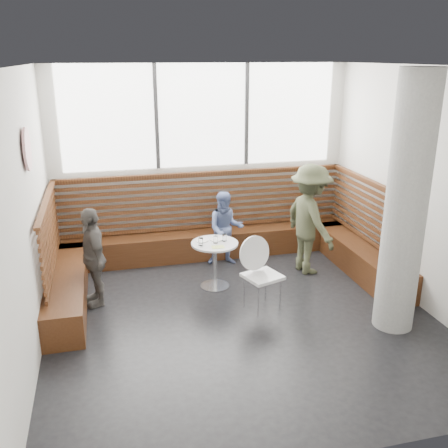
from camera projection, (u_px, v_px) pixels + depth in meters
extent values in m
cube|color=silver|center=(244.00, 203.00, 6.09)|extent=(5.00, 5.00, 3.20)
cube|color=black|center=(242.00, 319.00, 6.60)|extent=(5.00, 5.00, 0.01)
cube|color=white|center=(245.00, 66.00, 5.58)|extent=(5.00, 5.00, 0.01)
cube|color=white|center=(202.00, 116.00, 8.12)|extent=(4.50, 0.02, 1.65)
cube|color=#3F3F42|center=(156.00, 117.00, 7.93)|extent=(0.06, 0.04, 1.65)
cube|color=#3F3F42|center=(247.00, 115.00, 8.27)|extent=(0.06, 0.04, 1.65)
cube|color=#3E210F|center=(207.00, 244.00, 8.60)|extent=(5.00, 0.50, 0.45)
cube|color=#3E210F|center=(68.00, 282.00, 7.17)|extent=(0.50, 2.50, 0.45)
cube|color=#3E210F|center=(353.00, 253.00, 8.19)|extent=(0.50, 2.50, 0.45)
cube|color=#432310|center=(204.00, 201.00, 8.52)|extent=(4.88, 0.08, 0.98)
cube|color=#432310|center=(50.00, 235.00, 6.90)|extent=(0.08, 2.38, 0.98)
cube|color=#432310|center=(366.00, 210.00, 8.00)|extent=(0.08, 2.38, 0.98)
cylinder|color=gray|center=(406.00, 206.00, 5.96)|extent=(0.50, 0.50, 3.20)
cylinder|color=white|center=(27.00, 149.00, 5.67)|extent=(0.03, 0.50, 0.50)
cylinder|color=silver|center=(215.00, 286.00, 7.52)|extent=(0.43, 0.43, 0.02)
cylinder|color=silver|center=(215.00, 265.00, 7.41)|extent=(0.06, 0.06, 0.68)
cylinder|color=#B7B7BA|center=(215.00, 244.00, 7.30)|extent=(0.69, 0.69, 0.03)
cube|color=white|center=(263.00, 276.00, 6.71)|extent=(0.46, 0.44, 0.04)
cylinder|color=white|center=(259.00, 252.00, 6.80)|extent=(0.48, 0.11, 0.48)
cylinder|color=silver|center=(253.00, 300.00, 6.60)|extent=(0.02, 0.02, 0.47)
cylinder|color=silver|center=(279.00, 297.00, 6.69)|extent=(0.02, 0.02, 0.47)
cylinder|color=silver|center=(246.00, 290.00, 6.90)|extent=(0.02, 0.02, 0.47)
cylinder|color=silver|center=(271.00, 287.00, 6.99)|extent=(0.02, 0.02, 0.47)
imported|color=#484D33|center=(310.00, 219.00, 7.80)|extent=(0.83, 1.23, 1.75)
imported|color=#6375AC|center=(226.00, 229.00, 8.17)|extent=(0.66, 0.55, 1.23)
imported|color=#57534F|center=(93.00, 257.00, 6.81)|extent=(0.52, 0.88, 1.40)
cylinder|color=white|center=(202.00, 240.00, 7.36)|extent=(0.19, 0.19, 0.01)
cylinder|color=white|center=(216.00, 239.00, 7.41)|extent=(0.20, 0.20, 0.01)
cylinder|color=white|center=(201.00, 242.00, 7.18)|extent=(0.07, 0.07, 0.11)
cylinder|color=white|center=(216.00, 240.00, 7.26)|extent=(0.07, 0.07, 0.11)
cylinder|color=white|center=(224.00, 238.00, 7.35)|extent=(0.07, 0.07, 0.10)
cube|color=#A5C64C|center=(218.00, 247.00, 7.13)|extent=(0.18, 0.13, 0.00)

